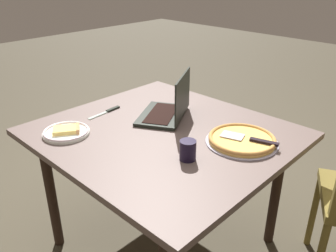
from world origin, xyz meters
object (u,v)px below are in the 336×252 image
pizza_plate (66,132)px  table_knife (107,111)px  laptop (169,108)px  pizza_tray (242,140)px  dining_table (164,144)px  drink_cup (188,150)px

pizza_plate → table_knife: pizza_plate is taller
laptop → pizza_tray: 0.44m
table_knife → pizza_tray: bearing=15.8°
pizza_plate → dining_table: bearing=48.3°
laptop → table_knife: size_ratio=1.77×
laptop → table_knife: laptop is taller
pizza_tray → laptop: bearing=-176.6°
laptop → pizza_plate: 0.53m
pizza_plate → table_knife: size_ratio=1.02×
pizza_plate → drink_cup: size_ratio=2.55×
dining_table → laptop: laptop is taller
pizza_tray → drink_cup: drink_cup is taller
pizza_tray → drink_cup: size_ratio=3.80×
dining_table → drink_cup: bearing=-25.0°
pizza_plate → table_knife: (-0.08, 0.30, -0.01)m
pizza_plate → pizza_tray: bearing=37.9°
dining_table → table_knife: 0.40m
dining_table → laptop: (-0.09, 0.13, 0.13)m
pizza_plate → pizza_tray: pizza_plate is taller
laptop → drink_cup: 0.44m
dining_table → pizza_tray: 0.39m
table_knife → pizza_plate: bearing=-75.5°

